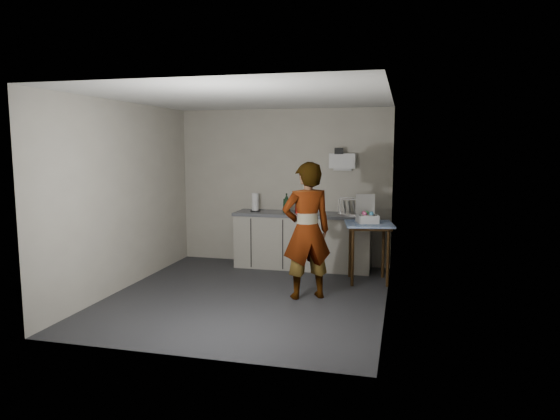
% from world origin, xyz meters
% --- Properties ---
extents(ground, '(4.00, 4.00, 0.00)m').
position_xyz_m(ground, '(0.00, 0.00, 0.00)').
color(ground, '#28282D').
rests_on(ground, ground).
extents(wall_back, '(3.60, 0.02, 2.60)m').
position_xyz_m(wall_back, '(0.00, 1.99, 1.30)').
color(wall_back, '#B3AC9C').
rests_on(wall_back, ground).
extents(wall_right, '(0.02, 4.00, 2.60)m').
position_xyz_m(wall_right, '(1.79, 0.00, 1.30)').
color(wall_right, '#B3AC9C').
rests_on(wall_right, ground).
extents(wall_left, '(0.02, 4.00, 2.60)m').
position_xyz_m(wall_left, '(-1.79, 0.00, 1.30)').
color(wall_left, '#B3AC9C').
rests_on(wall_left, ground).
extents(ceiling, '(3.60, 4.00, 0.01)m').
position_xyz_m(ceiling, '(0.00, 0.00, 2.60)').
color(ceiling, white).
rests_on(ceiling, wall_back).
extents(kitchen_counter, '(2.24, 0.62, 0.91)m').
position_xyz_m(kitchen_counter, '(0.40, 1.70, 0.43)').
color(kitchen_counter, black).
rests_on(kitchen_counter, ground).
extents(wall_shelf, '(0.42, 0.18, 0.37)m').
position_xyz_m(wall_shelf, '(1.00, 1.92, 1.75)').
color(wall_shelf, white).
rests_on(wall_shelf, ground).
extents(side_table, '(0.79, 0.79, 0.88)m').
position_xyz_m(side_table, '(1.50, 1.10, 0.76)').
color(side_table, '#331F0B').
rests_on(side_table, ground).
extents(standing_man, '(0.78, 0.69, 1.79)m').
position_xyz_m(standing_man, '(0.77, 0.11, 0.90)').
color(standing_man, '#B2A593').
rests_on(standing_man, ground).
extents(soap_bottle, '(0.14, 0.14, 0.32)m').
position_xyz_m(soap_bottle, '(0.14, 1.62, 1.07)').
color(soap_bottle, black).
rests_on(soap_bottle, kitchen_counter).
extents(soda_can, '(0.07, 0.07, 0.13)m').
position_xyz_m(soda_can, '(0.31, 1.65, 0.98)').
color(soda_can, red).
rests_on(soda_can, kitchen_counter).
extents(dark_bottle, '(0.06, 0.06, 0.22)m').
position_xyz_m(dark_bottle, '(0.11, 1.73, 1.02)').
color(dark_bottle, black).
rests_on(dark_bottle, kitchen_counter).
extents(paper_towel, '(0.17, 0.17, 0.30)m').
position_xyz_m(paper_towel, '(-0.41, 1.70, 1.05)').
color(paper_towel, black).
rests_on(paper_towel, kitchen_counter).
extents(dish_rack, '(0.38, 0.28, 0.27)m').
position_xyz_m(dish_rack, '(1.16, 1.69, 0.97)').
color(dish_rack, white).
rests_on(dish_rack, kitchen_counter).
extents(bakery_box, '(0.37, 0.38, 0.41)m').
position_xyz_m(bakery_box, '(1.47, 1.13, 0.97)').
color(bakery_box, white).
rests_on(bakery_box, side_table).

